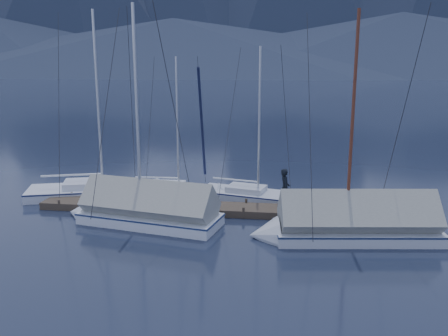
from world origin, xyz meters
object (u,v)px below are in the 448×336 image
Objects in this scene: sailboat_open_mid at (187,192)px; person at (285,188)px; sailboat_covered_near at (342,227)px; sailboat_open_right at (266,198)px; sailboat_open_left at (114,192)px; sailboat_covered_far at (138,212)px.

person is at bearing -26.15° from sailboat_open_mid.
sailboat_covered_near is 5.44× the size of person.
sailboat_open_right is (4.37, -0.66, 0.01)m from sailboat_open_mid.
sailboat_open_right is 2.43m from person.
sailboat_open_left reaches higher than sailboat_open_right.
sailboat_open_mid is 0.94× the size of sailboat_open_right.
sailboat_open_mid is 4.99m from sailboat_covered_far.
sailboat_open_left is at bearing -170.95° from sailboat_open_mid.
sailboat_open_left reaches higher than sailboat_covered_far.
sailboat_open_mid is 0.81× the size of sailboat_covered_near.
sailboat_covered_far reaches higher than person.
sailboat_covered_near is at bearing -23.15° from sailboat_open_left.
sailboat_open_mid is at bearing 54.69° from person.
sailboat_covered_near reaches higher than sailboat_open_mid.
sailboat_open_right is 0.86× the size of sailboat_covered_near.
person is at bearing 18.99° from sailboat_covered_far.
sailboat_open_left is 1.06× the size of sailboat_covered_near.
sailboat_covered_near is 8.89m from sailboat_covered_far.
sailboat_open_mid is at bearing 171.41° from sailboat_open_right.
sailboat_open_right is at bearing 124.00° from sailboat_covered_near.
person is (0.94, -1.95, 1.11)m from sailboat_open_right.
person is (-2.38, 2.97, 0.76)m from sailboat_covered_near.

